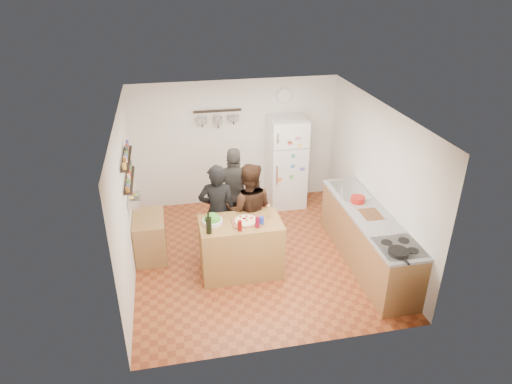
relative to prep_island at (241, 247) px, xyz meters
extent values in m
plane|color=brown|center=(0.34, 0.38, -0.46)|extent=(4.20, 4.20, 0.00)
plane|color=white|center=(0.34, 0.38, 2.04)|extent=(4.20, 4.20, 0.00)
plane|color=silver|center=(0.34, 2.48, 0.79)|extent=(4.00, 0.00, 4.00)
plane|color=silver|center=(-1.66, 0.38, 0.79)|extent=(0.00, 4.20, 4.20)
plane|color=silver|center=(2.34, 0.38, 0.79)|extent=(0.00, 4.20, 4.20)
cube|color=olive|center=(0.00, 0.00, 0.00)|extent=(1.25, 0.72, 0.91)
cube|color=brown|center=(0.08, -0.02, 0.47)|extent=(0.42, 0.34, 0.02)
cylinder|color=beige|center=(0.08, -0.02, 0.48)|extent=(0.34, 0.34, 0.02)
cylinder|color=silver|center=(-0.42, 0.05, 0.49)|extent=(0.31, 0.31, 0.06)
cylinder|color=black|center=(-0.50, -0.22, 0.58)|extent=(0.08, 0.08, 0.25)
cylinder|color=#620908|center=(-0.05, -0.24, 0.53)|extent=(0.06, 0.06, 0.16)
cylinder|color=maroon|center=(0.22, -0.20, 0.54)|extent=(0.07, 0.07, 0.16)
cylinder|color=olive|center=(0.45, 0.05, 0.55)|extent=(0.06, 0.06, 0.18)
cylinder|color=navy|center=(0.30, -0.12, 0.51)|extent=(0.07, 0.07, 0.12)
imported|color=black|center=(-0.29, 0.51, 0.38)|extent=(0.67, 0.49, 1.66)
imported|color=black|center=(0.22, 0.49, 0.37)|extent=(0.91, 0.78, 1.64)
imported|color=#32302C|center=(0.09, 1.06, 0.39)|extent=(1.06, 0.65, 1.69)
cube|color=#9E7042|center=(2.04, -0.17, -0.01)|extent=(0.63, 2.63, 0.90)
cube|color=white|center=(2.04, -1.12, 0.46)|extent=(0.60, 0.62, 0.02)
cylinder|color=black|center=(1.94, -1.28, 0.49)|extent=(0.28, 0.28, 0.05)
cube|color=silver|center=(2.04, 0.68, 0.46)|extent=(0.50, 0.80, 0.03)
cube|color=brown|center=(2.04, -0.19, 0.46)|extent=(0.30, 0.40, 0.02)
cylinder|color=#AF1914|center=(1.99, 0.23, 0.51)|extent=(0.23, 0.23, 0.10)
cube|color=white|center=(1.29, 2.13, 0.45)|extent=(0.70, 0.68, 1.80)
cylinder|color=silver|center=(1.29, 2.46, 1.69)|extent=(0.30, 0.03, 0.30)
cube|color=black|center=(-1.59, 0.58, 1.04)|extent=(0.12, 1.00, 0.02)
cube|color=black|center=(-1.59, 0.58, 1.40)|extent=(0.12, 1.00, 0.02)
cube|color=silver|center=(-1.56, 0.58, 0.69)|extent=(0.18, 0.35, 0.14)
cube|color=olive|center=(-1.40, 0.73, -0.09)|extent=(0.50, 0.80, 0.73)
cube|color=black|center=(-0.01, 2.38, 1.49)|extent=(0.90, 0.04, 0.04)
camera|label=1|loc=(-0.96, -5.90, 3.96)|focal=32.00mm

